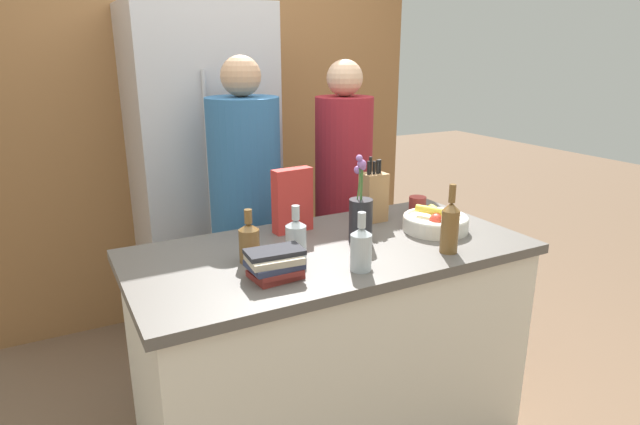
{
  "coord_description": "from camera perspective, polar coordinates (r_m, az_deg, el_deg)",
  "views": [
    {
      "loc": [
        -1.0,
        -1.77,
        1.67
      ],
      "look_at": [
        0.0,
        0.1,
        1.02
      ],
      "focal_mm": 30.0,
      "sensor_mm": 36.0,
      "label": 1
    }
  ],
  "objects": [
    {
      "name": "book_stack",
      "position": [
        1.88,
        -4.86,
        -5.5
      ],
      "size": [
        0.2,
        0.15,
        0.1
      ],
      "color": "maroon",
      "rests_on": "kitchen_island"
    },
    {
      "name": "refrigerator",
      "position": [
        3.18,
        -12.31,
        3.62
      ],
      "size": [
        0.75,
        0.63,
        1.91
      ],
      "color": "#B7B7BC",
      "rests_on": "ground_plane"
    },
    {
      "name": "knife_block",
      "position": [
        2.48,
        5.73,
        1.76
      ],
      "size": [
        0.11,
        0.09,
        0.3
      ],
      "color": "#A87A4C",
      "rests_on": "kitchen_island"
    },
    {
      "name": "bottle_wine",
      "position": [
        2.01,
        -7.56,
        -3.08
      ],
      "size": [
        0.08,
        0.08,
        0.21
      ],
      "color": "brown",
      "rests_on": "kitchen_island"
    },
    {
      "name": "fruit_bowl",
      "position": [
        2.41,
        12.35,
        -0.95
      ],
      "size": [
        0.29,
        0.29,
        0.11
      ],
      "color": "silver",
      "rests_on": "kitchen_island"
    },
    {
      "name": "person_at_sink",
      "position": [
        2.7,
        -7.88,
        0.77
      ],
      "size": [
        0.35,
        0.35,
        1.65
      ],
      "rotation": [
        0.0,
        0.0,
        0.41
      ],
      "color": "#383842",
      "rests_on": "ground_plane"
    },
    {
      "name": "person_in_blue",
      "position": [
        2.94,
        2.49,
        2.19
      ],
      "size": [
        0.31,
        0.31,
        1.62
      ],
      "rotation": [
        0.0,
        0.0,
        0.09
      ],
      "color": "#383842",
      "rests_on": "ground_plane"
    },
    {
      "name": "flower_vase",
      "position": [
        2.2,
        4.34,
        -0.45
      ],
      "size": [
        0.1,
        0.1,
        0.37
      ],
      "color": "#232328",
      "rests_on": "kitchen_island"
    },
    {
      "name": "kitchen_island",
      "position": [
        2.37,
        1.15,
        -13.91
      ],
      "size": [
        1.62,
        0.78,
        0.9
      ],
      "color": "silver",
      "rests_on": "ground_plane"
    },
    {
      "name": "bottle_vinegar",
      "position": [
        2.14,
        13.69,
        -1.4
      ],
      "size": [
        0.07,
        0.07,
        0.28
      ],
      "color": "brown",
      "rests_on": "kitchen_island"
    },
    {
      "name": "bottle_water",
      "position": [
        2.03,
        -2.58,
        -2.72
      ],
      "size": [
        0.08,
        0.08,
        0.21
      ],
      "color": "#B2BCC1",
      "rests_on": "kitchen_island"
    },
    {
      "name": "back_wall_wood",
      "position": [
        3.51,
        -11.61,
        10.64
      ],
      "size": [
        2.82,
        0.12,
        2.6
      ],
      "color": "olive",
      "rests_on": "ground_plane"
    },
    {
      "name": "bottle_oil",
      "position": [
        1.93,
        4.4,
        -3.76
      ],
      "size": [
        0.08,
        0.08,
        0.22
      ],
      "color": "#B2BCC1",
      "rests_on": "kitchen_island"
    },
    {
      "name": "cereal_box",
      "position": [
        2.32,
        -2.96,
        1.3
      ],
      "size": [
        0.18,
        0.08,
        0.28
      ],
      "color": "red",
      "rests_on": "kitchen_island"
    },
    {
      "name": "coffee_mug",
      "position": [
        2.65,
        10.38,
        0.82
      ],
      "size": [
        0.11,
        0.08,
        0.08
      ],
      "color": "#99332D",
      "rests_on": "kitchen_island"
    }
  ]
}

